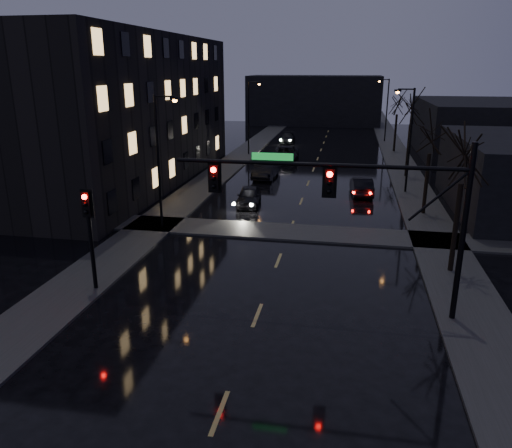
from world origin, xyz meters
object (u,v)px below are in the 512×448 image
at_px(oncoming_car_d, 287,138).
at_px(oncoming_car_a, 249,196).
at_px(lead_car, 361,186).
at_px(oncoming_car_b, 266,169).
at_px(oncoming_car_c, 286,154).

bearing_deg(oncoming_car_d, oncoming_car_a, -90.62).
xyz_separation_m(oncoming_car_d, lead_car, (9.03, -26.33, 0.06)).
relative_size(oncoming_car_a, oncoming_car_d, 0.90).
height_order(oncoming_car_b, oncoming_car_c, oncoming_car_b).
height_order(oncoming_car_c, oncoming_car_d, oncoming_car_c).
relative_size(oncoming_car_a, oncoming_car_c, 0.73).
height_order(oncoming_car_c, lead_car, oncoming_car_c).
bearing_deg(oncoming_car_b, oncoming_car_d, 94.17).
distance_m(oncoming_car_c, oncoming_car_d, 12.99).
xyz_separation_m(oncoming_car_a, oncoming_car_d, (-1.08, 30.85, -0.04)).
bearing_deg(lead_car, oncoming_car_d, -76.33).
bearing_deg(oncoming_car_c, oncoming_car_d, 92.68).
relative_size(oncoming_car_b, lead_car, 1.17).
bearing_deg(oncoming_car_a, oncoming_car_b, 86.07).
height_order(oncoming_car_a, oncoming_car_c, oncoming_car_c).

